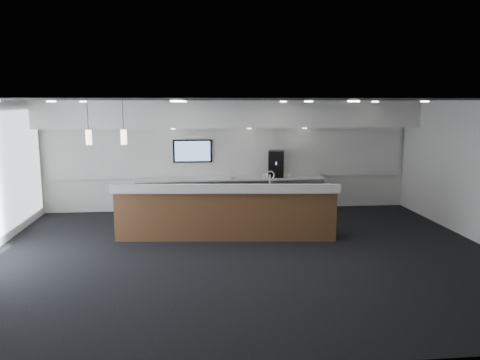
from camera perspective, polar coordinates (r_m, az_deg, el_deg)
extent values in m
plane|color=black|center=(9.31, 0.65, -9.05)|extent=(10.00, 10.00, 0.00)
cube|color=black|center=(8.83, 0.69, 9.74)|extent=(10.00, 8.00, 0.02)
cube|color=silver|center=(12.89, -1.34, 2.98)|extent=(10.00, 0.02, 3.00)
cube|color=silver|center=(12.37, -1.20, 8.04)|extent=(10.00, 0.90, 0.70)
cube|color=silver|center=(12.85, -1.33, 3.41)|extent=(9.80, 0.06, 1.40)
cube|color=gray|center=(12.70, -1.20, -1.92)|extent=(5.00, 0.60, 0.90)
cube|color=silver|center=(12.62, -1.20, 0.20)|extent=(5.06, 0.66, 0.05)
cylinder|color=silver|center=(12.38, -10.35, -2.16)|extent=(0.60, 0.02, 0.02)
cylinder|color=silver|center=(12.34, -5.71, -2.09)|extent=(0.60, 0.02, 0.02)
cylinder|color=silver|center=(12.38, -1.08, -2.00)|extent=(0.60, 0.02, 0.02)
cylinder|color=silver|center=(12.50, 3.50, -1.91)|extent=(0.60, 0.02, 0.02)
cylinder|color=silver|center=(12.70, 7.96, -1.80)|extent=(0.60, 0.02, 0.02)
cube|color=black|center=(12.75, -5.81, 3.54)|extent=(1.05, 0.07, 0.62)
cube|color=#2D60B4|center=(12.71, -5.81, 3.52)|extent=(0.95, 0.01, 0.54)
cylinder|color=#FFEAC6|center=(9.70, -14.16, 5.00)|extent=(0.12, 0.12, 0.30)
cylinder|color=#FFEAC6|center=(9.83, -18.22, 4.87)|extent=(0.12, 0.12, 0.30)
cube|color=brown|center=(10.30, -1.74, -4.19)|extent=(4.79, 1.13, 1.05)
cube|color=silver|center=(10.19, -1.76, -1.15)|extent=(4.88, 1.21, 0.06)
cube|color=silver|center=(9.80, -1.82, -1.04)|extent=(4.82, 0.59, 0.18)
cylinder|color=silver|center=(10.28, 3.65, -0.11)|extent=(0.04, 0.04, 0.28)
torus|color=silver|center=(10.19, 3.72, 0.61)|extent=(0.19, 0.05, 0.19)
cube|color=black|center=(12.73, 4.44, 2.00)|extent=(0.50, 0.54, 0.71)
cube|color=silver|center=(12.54, 4.63, 0.27)|extent=(0.26, 0.12, 0.02)
cube|color=silver|center=(12.50, -0.79, 0.73)|extent=(0.16, 0.03, 0.22)
cube|color=silver|center=(12.63, 4.61, 0.78)|extent=(0.16, 0.02, 0.21)
imported|color=white|center=(12.72, 6.05, 0.55)|extent=(0.10, 0.10, 0.09)
imported|color=white|center=(12.69, 5.44, 0.54)|extent=(0.14, 0.14, 0.09)
imported|color=white|center=(12.67, 4.82, 0.54)|extent=(0.12, 0.12, 0.09)
imported|color=white|center=(12.64, 4.19, 0.53)|extent=(0.13, 0.13, 0.09)
imported|color=white|center=(12.62, 3.57, 0.52)|extent=(0.14, 0.14, 0.09)
imported|color=white|center=(12.60, 2.94, 0.51)|extent=(0.11, 0.11, 0.09)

